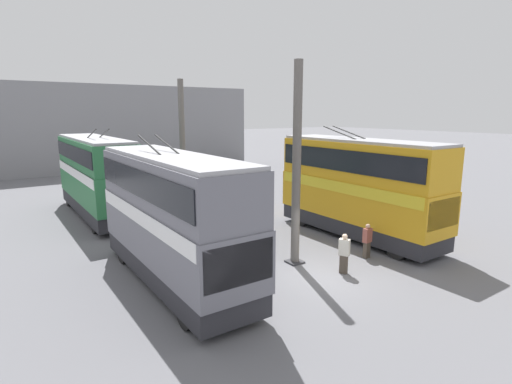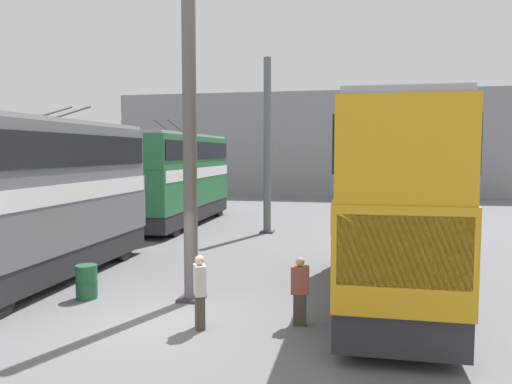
% 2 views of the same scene
% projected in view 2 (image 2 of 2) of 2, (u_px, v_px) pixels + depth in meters
% --- Properties ---
extents(ground_plane, '(240.00, 240.00, 0.00)m').
position_uv_depth(ground_plane, '(167.00, 322.00, 11.63)').
color(ground_plane, slate).
extents(depot_back_wall, '(0.50, 36.00, 9.41)m').
position_uv_depth(depot_back_wall, '(308.00, 144.00, 44.78)').
color(depot_back_wall, gray).
rests_on(depot_back_wall, ground_plane).
extents(support_column_near, '(0.66, 0.66, 8.52)m').
position_uv_depth(support_column_near, '(190.00, 146.00, 13.05)').
color(support_column_near, '#605B56').
rests_on(support_column_near, ground_plane).
extents(support_column_far, '(0.66, 0.66, 8.52)m').
position_uv_depth(support_column_far, '(267.00, 149.00, 24.29)').
color(support_column_far, '#605B56').
rests_on(support_column_far, ground_plane).
extents(bus_left_near, '(9.47, 2.54, 5.73)m').
position_uv_depth(bus_left_near, '(388.00, 193.00, 13.19)').
color(bus_left_near, black).
rests_on(bus_left_near, ground_plane).
extents(bus_right_near, '(9.52, 2.54, 5.57)m').
position_uv_depth(bus_right_near, '(41.00, 190.00, 15.18)').
color(bus_right_near, black).
rests_on(bus_right_near, ground_plane).
extents(bus_right_far, '(10.70, 2.54, 5.56)m').
position_uv_depth(bus_right_far, '(180.00, 173.00, 27.06)').
color(bus_right_far, black).
rests_on(bus_right_far, ground_plane).
extents(person_by_left_row, '(0.29, 0.44, 1.58)m').
position_uv_depth(person_by_left_row, '(300.00, 290.00, 11.39)').
color(person_by_left_row, '#473D33').
rests_on(person_by_left_row, ground_plane).
extents(person_aisle_foreground, '(0.48, 0.40, 1.67)m').
position_uv_depth(person_aisle_foreground, '(200.00, 290.00, 11.16)').
color(person_aisle_foreground, '#473D33').
rests_on(person_aisle_foreground, ground_plane).
extents(oil_drum, '(0.60, 0.60, 0.92)m').
position_uv_depth(oil_drum, '(87.00, 282.00, 13.51)').
color(oil_drum, '#235638').
rests_on(oil_drum, ground_plane).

